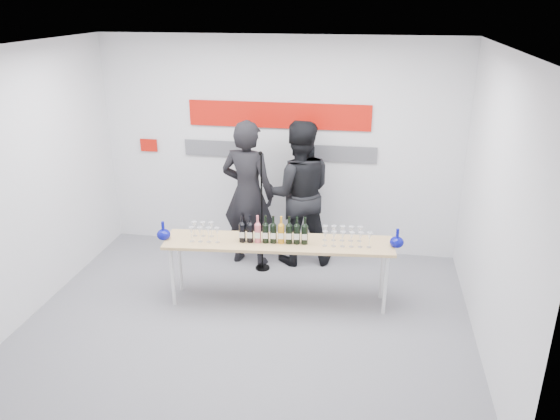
{
  "coord_description": "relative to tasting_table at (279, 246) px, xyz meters",
  "views": [
    {
      "loc": [
        1.26,
        -5.25,
        3.44
      ],
      "look_at": [
        0.27,
        0.52,
        1.15
      ],
      "focal_mm": 35.0,
      "sensor_mm": 36.0,
      "label": 1
    }
  ],
  "objects": [
    {
      "name": "ground",
      "position": [
        -0.27,
        -0.42,
        -0.74
      ],
      "size": [
        5.0,
        5.0,
        0.0
      ],
      "primitive_type": "plane",
      "color": "slate",
      "rests_on": "ground"
    },
    {
      "name": "glasses_left",
      "position": [
        -0.87,
        -0.09,
        0.15
      ],
      "size": [
        0.38,
        0.24,
        0.18
      ],
      "color": "silver",
      "rests_on": "tasting_table"
    },
    {
      "name": "back_wall",
      "position": [
        -0.27,
        1.58,
        0.76
      ],
      "size": [
        5.0,
        0.04,
        3.0
      ],
      "primitive_type": "cube",
      "color": "silver",
      "rests_on": "ground"
    },
    {
      "name": "wine_bottles",
      "position": [
        -0.05,
        -0.04,
        0.23
      ],
      "size": [
        0.8,
        0.15,
        0.33
      ],
      "rotation": [
        0.0,
        0.0,
        0.09
      ],
      "color": "black",
      "rests_on": "tasting_table"
    },
    {
      "name": "tasting_table",
      "position": [
        0.0,
        0.0,
        0.0
      ],
      "size": [
        2.69,
        0.77,
        0.8
      ],
      "rotation": [
        0.0,
        0.0,
        0.09
      ],
      "color": "tan",
      "rests_on": "ground"
    },
    {
      "name": "glasses_right",
      "position": [
        0.76,
        0.06,
        0.15
      ],
      "size": [
        0.58,
        0.26,
        0.18
      ],
      "color": "silver",
      "rests_on": "tasting_table"
    },
    {
      "name": "presenter_right",
      "position": [
        0.07,
        1.15,
        0.25
      ],
      "size": [
        1.1,
        0.94,
        1.98
      ],
      "primitive_type": "imported",
      "rotation": [
        0.0,
        0.0,
        3.36
      ],
      "color": "black",
      "rests_on": "ground"
    },
    {
      "name": "presenter_left",
      "position": [
        -0.58,
        0.98,
        0.26
      ],
      "size": [
        0.81,
        0.61,
        2.0
      ],
      "primitive_type": "imported",
      "rotation": [
        0.0,
        0.0,
        2.95
      ],
      "color": "black",
      "rests_on": "ground"
    },
    {
      "name": "decanter_left",
      "position": [
        -1.34,
        -0.15,
        0.17
      ],
      "size": [
        0.16,
        0.16,
        0.21
      ],
      "primitive_type": null,
      "color": "#070A83",
      "rests_on": "tasting_table"
    },
    {
      "name": "mic_stand",
      "position": [
        -0.36,
        0.8,
        -0.23
      ],
      "size": [
        0.19,
        0.19,
        1.65
      ],
      "rotation": [
        0.0,
        0.0,
        0.03
      ],
      "color": "black",
      "rests_on": "ground"
    },
    {
      "name": "decanter_right",
      "position": [
        1.35,
        0.1,
        0.17
      ],
      "size": [
        0.16,
        0.16,
        0.21
      ],
      "primitive_type": null,
      "color": "#070A83",
      "rests_on": "tasting_table"
    },
    {
      "name": "signage",
      "position": [
        -0.33,
        1.55,
        1.07
      ],
      "size": [
        3.38,
        0.02,
        0.79
      ],
      "color": "#BA1107",
      "rests_on": "back_wall"
    }
  ]
}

